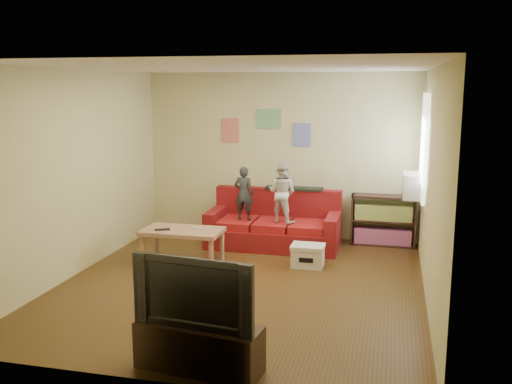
% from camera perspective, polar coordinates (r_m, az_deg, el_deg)
% --- Properties ---
extents(room_shell, '(4.52, 5.02, 2.72)m').
position_cam_1_polar(room_shell, '(6.98, -1.54, 1.25)').
color(room_shell, '#503617').
rests_on(room_shell, ground).
extents(sofa, '(2.03, 0.94, 0.89)m').
position_cam_1_polar(sofa, '(8.97, 1.86, -3.51)').
color(sofa, maroon).
rests_on(sofa, ground).
extents(child_a, '(0.31, 0.21, 0.84)m').
position_cam_1_polar(child_a, '(8.79, -1.23, -0.15)').
color(child_a, '#293036').
rests_on(child_a, sofa).
extents(child_b, '(0.54, 0.47, 0.92)m').
position_cam_1_polar(child_b, '(8.65, 2.61, -0.05)').
color(child_b, silver).
rests_on(child_b, sofa).
extents(coffee_table, '(1.11, 0.61, 0.50)m').
position_cam_1_polar(coffee_table, '(8.09, -7.37, -4.20)').
color(coffee_table, tan).
rests_on(coffee_table, ground).
extents(remote, '(0.21, 0.14, 0.02)m').
position_cam_1_polar(remote, '(8.05, -9.35, -3.72)').
color(remote, black).
rests_on(remote, coffee_table).
extents(game_controller, '(0.14, 0.06, 0.03)m').
position_cam_1_polar(game_controller, '(8.05, -5.92, -3.62)').
color(game_controller, silver).
rests_on(game_controller, coffee_table).
extents(bookshelf, '(1.00, 0.30, 0.80)m').
position_cam_1_polar(bookshelf, '(9.20, 12.60, -3.04)').
color(bookshelf, '#36201A').
rests_on(bookshelf, ground).
extents(window, '(0.04, 1.08, 1.48)m').
position_cam_1_polar(window, '(8.36, 16.44, 4.36)').
color(window, white).
rests_on(window, room_shell).
extents(ac_unit, '(0.28, 0.55, 0.35)m').
position_cam_1_polar(ac_unit, '(8.43, 15.42, 0.62)').
color(ac_unit, '#B7B2A3').
rests_on(ac_unit, window).
extents(artwork_left, '(0.30, 0.01, 0.40)m').
position_cam_1_polar(artwork_left, '(9.54, -2.60, 6.17)').
color(artwork_left, '#D87266').
rests_on(artwork_left, room_shell).
extents(artwork_center, '(0.42, 0.01, 0.32)m').
position_cam_1_polar(artwork_center, '(9.37, 1.24, 7.32)').
color(artwork_center, '#72B27F').
rests_on(artwork_center, room_shell).
extents(artwork_right, '(0.30, 0.01, 0.38)m').
position_cam_1_polar(artwork_right, '(9.29, 4.57, 5.71)').
color(artwork_right, '#727FCC').
rests_on(artwork_right, room_shell).
extents(file_box, '(0.45, 0.35, 0.31)m').
position_cam_1_polar(file_box, '(8.00, 5.20, -6.35)').
color(file_box, silver).
rests_on(file_box, ground).
extents(tv_stand, '(1.17, 0.52, 0.42)m').
position_cam_1_polar(tv_stand, '(5.24, -5.72, -15.17)').
color(tv_stand, '#3A271B').
rests_on(tv_stand, ground).
extents(television, '(1.12, 0.27, 0.64)m').
position_cam_1_polar(television, '(5.03, -5.83, -9.70)').
color(television, black).
rests_on(television, tv_stand).
extents(tissue, '(0.11, 0.11, 0.09)m').
position_cam_1_polar(tissue, '(8.17, 4.14, -6.79)').
color(tissue, silver).
rests_on(tissue, ground).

